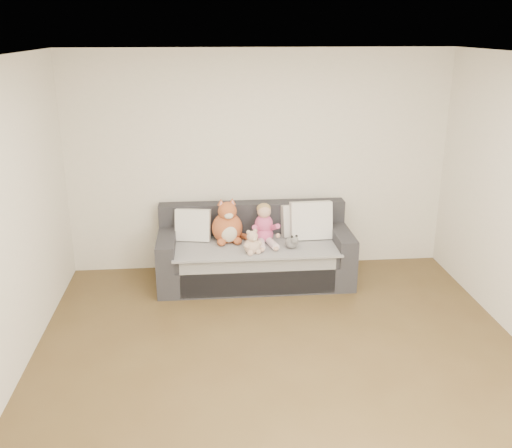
# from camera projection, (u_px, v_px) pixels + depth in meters

# --- Properties ---
(room_shell) EXTENTS (5.00, 5.00, 5.00)m
(room_shell) POSITION_uv_depth(u_px,v_px,m) (283.00, 218.00, 4.76)
(room_shell) COLOR brown
(room_shell) RESTS_ON ground
(sofa) EXTENTS (2.20, 0.94, 0.85)m
(sofa) POSITION_uv_depth(u_px,v_px,m) (255.00, 254.00, 6.62)
(sofa) COLOR #26252A
(sofa) RESTS_ON ground
(cushion_left) EXTENTS (0.42, 0.25, 0.38)m
(cushion_left) POSITION_uv_depth(u_px,v_px,m) (193.00, 225.00, 6.55)
(cushion_left) COLOR silver
(cushion_left) RESTS_ON sofa
(cushion_right_back) EXTENTS (0.43, 0.25, 0.39)m
(cushion_right_back) POSITION_uv_depth(u_px,v_px,m) (299.00, 220.00, 6.71)
(cushion_right_back) COLOR silver
(cushion_right_back) RESTS_ON sofa
(cushion_right_front) EXTENTS (0.49, 0.23, 0.45)m
(cushion_right_front) POSITION_uv_depth(u_px,v_px,m) (311.00, 220.00, 6.60)
(cushion_right_front) COLOR silver
(cushion_right_front) RESTS_ON sofa
(toddler) EXTENTS (0.33, 0.47, 0.46)m
(toddler) POSITION_uv_depth(u_px,v_px,m) (264.00, 226.00, 6.47)
(toddler) COLOR #EB5390
(toddler) RESTS_ON sofa
(plush_cat) EXTENTS (0.43, 0.39, 0.53)m
(plush_cat) POSITION_uv_depth(u_px,v_px,m) (228.00, 225.00, 6.50)
(plush_cat) COLOR #A45024
(plush_cat) RESTS_ON sofa
(teddy_bear) EXTENTS (0.21, 0.17, 0.28)m
(teddy_bear) POSITION_uv_depth(u_px,v_px,m) (252.00, 244.00, 6.18)
(teddy_bear) COLOR tan
(teddy_bear) RESTS_ON sofa
(plush_cow) EXTENTS (0.14, 0.21, 0.17)m
(plush_cow) POSITION_uv_depth(u_px,v_px,m) (292.00, 242.00, 6.34)
(plush_cow) COLOR white
(plush_cow) RESTS_ON sofa
(sippy_cup) EXTENTS (0.09, 0.07, 0.10)m
(sippy_cup) POSITION_uv_depth(u_px,v_px,m) (249.00, 244.00, 6.35)
(sippy_cup) COLOR #443187
(sippy_cup) RESTS_ON sofa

